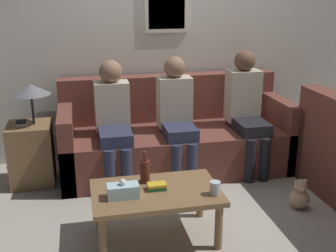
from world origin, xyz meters
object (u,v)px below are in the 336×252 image
person_left (113,117)px  person_right (247,107)px  drinking_glass (215,188)px  teddy_bear (300,196)px  couch_main (175,138)px  coffee_table (156,197)px  person_middle (177,113)px  wine_bottle (145,171)px

person_left → person_right: size_ratio=0.96×
drinking_glass → person_left: bearing=115.8°
teddy_bear → couch_main: bearing=127.6°
person_left → coffee_table: bearing=-79.6°
couch_main → person_middle: person_middle is taller
coffee_table → person_middle: bearing=69.2°
person_middle → person_right: size_ratio=0.97×
coffee_table → drinking_glass: bearing=-20.8°
wine_bottle → coffee_table: bearing=-69.9°
couch_main → person_middle: size_ratio=1.97×
wine_bottle → drinking_glass: size_ratio=2.52×
wine_bottle → drinking_glass: bearing=-33.6°
coffee_table → drinking_glass: drinking_glass is taller
couch_main → drinking_glass: couch_main is taller
wine_bottle → person_middle: bearing=63.4°
couch_main → person_left: bearing=-164.3°
wine_bottle → person_middle: (0.48, 0.96, 0.16)m
drinking_glass → person_right: size_ratio=0.08×
person_middle → person_right: 0.75m
person_right → teddy_bear: 1.11m
coffee_table → person_left: person_left is taller
coffee_table → person_left: size_ratio=0.81×
person_left → person_right: (1.39, 0.01, 0.02)m
drinking_glass → person_left: (-0.62, 1.29, 0.20)m
wine_bottle → teddy_bear: size_ratio=0.94×
wine_bottle → person_left: size_ratio=0.22×
person_middle → drinking_glass: bearing=-90.5°
couch_main → person_left: size_ratio=1.99×
coffee_table → teddy_bear: 1.36m
couch_main → coffee_table: couch_main is taller
coffee_table → person_left: (-0.21, 1.13, 0.31)m
drinking_glass → teddy_bear: 1.04m
person_left → drinking_glass: bearing=-64.2°
couch_main → teddy_bear: size_ratio=8.68×
wine_bottle → teddy_bear: 1.44m
teddy_bear → person_left: bearing=148.5°
wine_bottle → person_middle: size_ratio=0.21×
drinking_glass → person_middle: bearing=89.5°
person_middle → teddy_bear: size_ratio=4.42×
drinking_glass → coffee_table: bearing=159.2°
person_middle → wine_bottle: bearing=-116.6°
person_left → teddy_bear: size_ratio=4.36×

